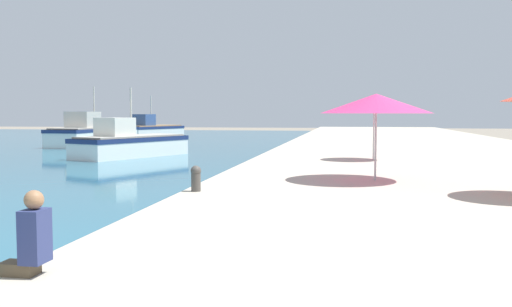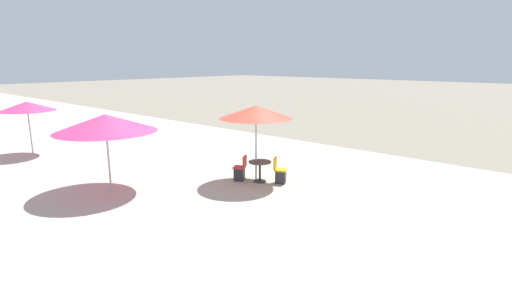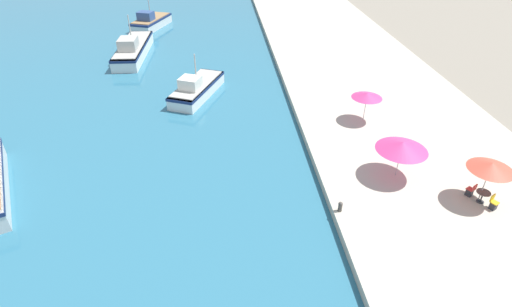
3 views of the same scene
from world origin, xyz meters
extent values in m
cube|color=#BCB29E|center=(8.00, 37.00, 0.31)|extent=(16.00, 90.00, 0.62)
cube|color=white|center=(-8.40, 30.22, 0.62)|extent=(5.14, 7.74, 1.16)
cube|color=navy|center=(-8.40, 30.22, 1.07)|extent=(5.22, 7.83, 0.25)
cube|color=#ADA89E|center=(-8.40, 30.22, 1.25)|extent=(4.73, 7.12, 0.10)
cube|color=silver|center=(-8.90, 29.04, 1.82)|extent=(2.21, 2.16, 1.04)
cylinder|color=#B7B2A8|center=(-8.40, 30.22, 2.68)|extent=(0.12, 0.12, 2.78)
cube|color=white|center=(-16.10, 41.79, 0.72)|extent=(3.10, 10.81, 1.35)
cube|color=navy|center=(-16.10, 41.79, 1.27)|extent=(3.16, 10.92, 0.25)
cube|color=#ADA89E|center=(-16.10, 41.79, 1.44)|extent=(2.85, 9.94, 0.10)
cube|color=#B7B2A8|center=(-16.17, 39.91, 2.10)|extent=(1.98, 2.43, 1.22)
cylinder|color=#B7B2A8|center=(-16.10, 41.79, 3.11)|extent=(0.12, 0.12, 3.24)
cube|color=silver|center=(-15.56, 53.61, 0.66)|extent=(5.18, 7.61, 1.24)
cube|color=navy|center=(-15.56, 53.61, 1.15)|extent=(5.26, 7.69, 0.25)
cube|color=#99754C|center=(-15.56, 53.61, 1.33)|extent=(4.77, 7.00, 0.10)
cube|color=#334C7F|center=(-16.00, 52.46, 1.94)|extent=(2.42, 2.16, 1.11)
cylinder|color=#B7B2A8|center=(-15.56, 53.61, 2.86)|extent=(0.12, 0.12, 2.97)
cylinder|color=#B7B7B7|center=(4.93, 15.52, 1.67)|extent=(0.06, 0.06, 2.11)
cone|color=#E5387A|center=(4.93, 15.52, 2.87)|extent=(3.24, 3.24, 0.57)
cylinder|color=#B7B7B7|center=(5.18, 23.04, 1.69)|extent=(0.06, 0.06, 2.15)
cone|color=#E5387A|center=(5.18, 23.04, 2.83)|extent=(2.40, 2.40, 0.42)
cube|color=brown|center=(0.22, 4.86, 0.70)|extent=(0.43, 0.28, 0.16)
cube|color=navy|center=(0.43, 4.86, 1.10)|extent=(0.26, 0.36, 0.65)
sphere|color=#9E704C|center=(0.43, 4.86, 1.54)|extent=(0.23, 0.23, 0.23)
cylinder|color=#4C4742|center=(0.36, 12.43, 0.84)|extent=(0.24, 0.24, 0.45)
sphere|color=#4C4742|center=(0.36, 12.43, 1.14)|extent=(0.26, 0.26, 0.26)
camera|label=1|loc=(4.17, -1.40, 2.58)|focal=40.00mm
camera|label=2|loc=(-1.28, 3.50, 4.80)|focal=28.00mm
camera|label=3|loc=(-6.06, -4.57, 16.10)|focal=28.00mm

